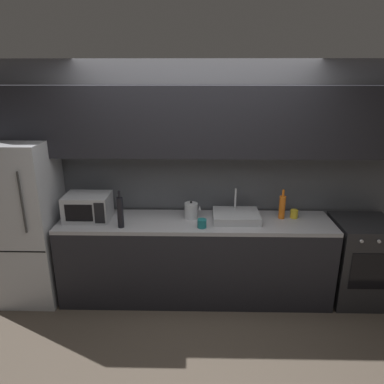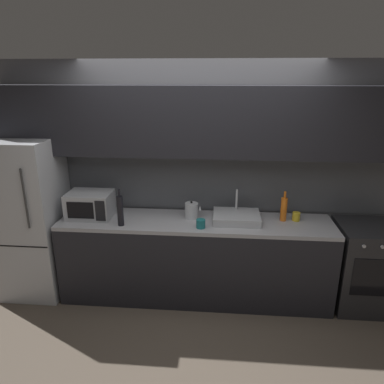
{
  "view_description": "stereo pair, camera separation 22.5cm",
  "coord_description": "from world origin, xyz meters",
  "px_view_note": "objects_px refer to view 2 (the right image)",
  "views": [
    {
      "loc": [
        0.03,
        -2.56,
        2.37
      ],
      "look_at": [
        -0.04,
        0.9,
        1.21
      ],
      "focal_mm": 33.64,
      "sensor_mm": 36.0,
      "label": 1
    },
    {
      "loc": [
        0.26,
        -2.55,
        2.37
      ],
      "look_at": [
        -0.04,
        0.9,
        1.21
      ],
      "focal_mm": 33.64,
      "sensor_mm": 36.0,
      "label": 2
    }
  ],
  "objects_px": {
    "refrigerator": "(30,218)",
    "wine_bottle_dark": "(120,210)",
    "wine_bottle_orange": "(284,209)",
    "kettle": "(192,211)",
    "microwave": "(90,205)",
    "mug_yellow": "(296,216)",
    "mug_teal": "(201,224)",
    "oven_range": "(364,266)"
  },
  "relations": [
    {
      "from": "refrigerator",
      "to": "wine_bottle_dark",
      "type": "height_order",
      "value": "refrigerator"
    },
    {
      "from": "wine_bottle_dark",
      "to": "wine_bottle_orange",
      "type": "distance_m",
      "value": 1.67
    },
    {
      "from": "kettle",
      "to": "wine_bottle_orange",
      "type": "xyz_separation_m",
      "value": [
        0.95,
        0.02,
        0.04
      ]
    },
    {
      "from": "microwave",
      "to": "mug_yellow",
      "type": "xyz_separation_m",
      "value": [
        2.17,
        0.08,
        -0.09
      ]
    },
    {
      "from": "microwave",
      "to": "mug_teal",
      "type": "xyz_separation_m",
      "value": [
        1.19,
        -0.2,
        -0.09
      ]
    },
    {
      "from": "refrigerator",
      "to": "kettle",
      "type": "bearing_deg",
      "value": 2.19
    },
    {
      "from": "wine_bottle_orange",
      "to": "oven_range",
      "type": "bearing_deg",
      "value": -5.64
    },
    {
      "from": "kettle",
      "to": "wine_bottle_dark",
      "type": "relative_size",
      "value": 0.5
    },
    {
      "from": "kettle",
      "to": "wine_bottle_dark",
      "type": "height_order",
      "value": "wine_bottle_dark"
    },
    {
      "from": "kettle",
      "to": "wine_bottle_dark",
      "type": "xyz_separation_m",
      "value": [
        -0.69,
        -0.25,
        0.08
      ]
    },
    {
      "from": "refrigerator",
      "to": "mug_yellow",
      "type": "bearing_deg",
      "value": 1.89
    },
    {
      "from": "refrigerator",
      "to": "mug_teal",
      "type": "bearing_deg",
      "value": -5.43
    },
    {
      "from": "microwave",
      "to": "wine_bottle_orange",
      "type": "distance_m",
      "value": 2.03
    },
    {
      "from": "oven_range",
      "to": "mug_yellow",
      "type": "bearing_deg",
      "value": 172.46
    },
    {
      "from": "refrigerator",
      "to": "microwave",
      "type": "bearing_deg",
      "value": 1.55
    },
    {
      "from": "microwave",
      "to": "kettle",
      "type": "bearing_deg",
      "value": 2.6
    },
    {
      "from": "microwave",
      "to": "mug_yellow",
      "type": "relative_size",
      "value": 5.2
    },
    {
      "from": "oven_range",
      "to": "mug_teal",
      "type": "xyz_separation_m",
      "value": [
        -1.7,
        -0.18,
        0.49
      ]
    },
    {
      "from": "kettle",
      "to": "wine_bottle_orange",
      "type": "height_order",
      "value": "wine_bottle_orange"
    },
    {
      "from": "kettle",
      "to": "oven_range",
      "type": "bearing_deg",
      "value": -2.17
    },
    {
      "from": "kettle",
      "to": "wine_bottle_orange",
      "type": "relative_size",
      "value": 0.6
    },
    {
      "from": "refrigerator",
      "to": "microwave",
      "type": "distance_m",
      "value": 0.7
    },
    {
      "from": "oven_range",
      "to": "kettle",
      "type": "height_order",
      "value": "kettle"
    },
    {
      "from": "wine_bottle_dark",
      "to": "mug_yellow",
      "type": "height_order",
      "value": "wine_bottle_dark"
    },
    {
      "from": "oven_range",
      "to": "mug_yellow",
      "type": "height_order",
      "value": "mug_yellow"
    },
    {
      "from": "wine_bottle_orange",
      "to": "mug_teal",
      "type": "xyz_separation_m",
      "value": [
        -0.84,
        -0.26,
        -0.09
      ]
    },
    {
      "from": "mug_yellow",
      "to": "mug_teal",
      "type": "xyz_separation_m",
      "value": [
        -0.98,
        -0.27,
        -0.0
      ]
    },
    {
      "from": "mug_yellow",
      "to": "mug_teal",
      "type": "distance_m",
      "value": 1.01
    },
    {
      "from": "refrigerator",
      "to": "wine_bottle_dark",
      "type": "xyz_separation_m",
      "value": [
        1.06,
        -0.18,
        0.19
      ]
    },
    {
      "from": "kettle",
      "to": "refrigerator",
      "type": "bearing_deg",
      "value": -177.81
    },
    {
      "from": "oven_range",
      "to": "mug_teal",
      "type": "relative_size",
      "value": 10.03
    },
    {
      "from": "mug_yellow",
      "to": "wine_bottle_orange",
      "type": "bearing_deg",
      "value": -175.36
    },
    {
      "from": "oven_range",
      "to": "microwave",
      "type": "distance_m",
      "value": 2.94
    },
    {
      "from": "mug_teal",
      "to": "mug_yellow",
      "type": "bearing_deg",
      "value": 15.53
    },
    {
      "from": "mug_teal",
      "to": "microwave",
      "type": "bearing_deg",
      "value": 170.64
    },
    {
      "from": "mug_teal",
      "to": "oven_range",
      "type": "bearing_deg",
      "value": 5.93
    },
    {
      "from": "wine_bottle_dark",
      "to": "mug_teal",
      "type": "distance_m",
      "value": 0.81
    },
    {
      "from": "refrigerator",
      "to": "mug_yellow",
      "type": "xyz_separation_m",
      "value": [
        2.85,
        0.09,
        0.08
      ]
    },
    {
      "from": "wine_bottle_dark",
      "to": "wine_bottle_orange",
      "type": "relative_size",
      "value": 1.2
    },
    {
      "from": "refrigerator",
      "to": "kettle",
      "type": "distance_m",
      "value": 1.76
    },
    {
      "from": "wine_bottle_orange",
      "to": "mug_yellow",
      "type": "distance_m",
      "value": 0.16
    },
    {
      "from": "microwave",
      "to": "wine_bottle_orange",
      "type": "relative_size",
      "value": 1.46
    }
  ]
}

